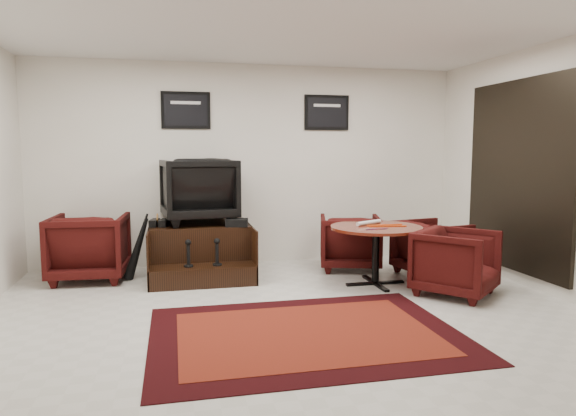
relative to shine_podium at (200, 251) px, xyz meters
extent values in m
plane|color=beige|center=(0.77, -1.91, -0.30)|extent=(6.00, 6.00, 0.00)
cube|color=white|center=(0.77, 0.59, 1.10)|extent=(6.00, 0.02, 2.80)
cube|color=white|center=(0.77, -4.41, 1.10)|extent=(6.00, 0.02, 2.80)
cube|color=white|center=(3.77, -1.91, 1.10)|extent=(0.02, 5.00, 2.80)
cube|color=white|center=(0.77, -1.91, 2.50)|extent=(6.00, 5.00, 0.02)
cube|color=black|center=(3.74, -1.21, 1.00)|extent=(0.05, 1.90, 2.30)
cube|color=black|center=(3.73, -1.21, 1.00)|extent=(0.02, 1.72, 2.12)
cube|color=black|center=(3.73, -1.21, 1.00)|extent=(0.03, 0.05, 2.12)
cube|color=black|center=(-0.13, 0.57, 1.85)|extent=(0.66, 0.03, 0.50)
cube|color=black|center=(-0.13, 0.55, 1.85)|extent=(0.58, 0.01, 0.42)
cube|color=silver|center=(-0.13, 0.55, 1.95)|extent=(0.40, 0.00, 0.04)
cube|color=black|center=(1.87, 0.57, 1.85)|extent=(0.66, 0.03, 0.50)
cube|color=black|center=(1.87, 0.55, 1.85)|extent=(0.58, 0.01, 0.42)
cube|color=silver|center=(1.87, 0.55, 1.95)|extent=(0.40, 0.00, 0.04)
cube|color=black|center=(0.79, -2.43, -0.30)|extent=(2.69, 2.02, 0.01)
cube|color=#621C0E|center=(0.79, -2.43, -0.29)|extent=(2.21, 1.54, 0.01)
cube|color=black|center=(0.00, 0.09, 0.03)|extent=(1.27, 0.94, 0.66)
cube|color=black|center=(0.00, -0.57, -0.19)|extent=(1.27, 0.38, 0.23)
cube|color=black|center=(-0.63, -0.10, 0.03)|extent=(0.02, 1.31, 0.66)
cube|color=black|center=(0.63, -0.10, 0.03)|extent=(0.02, 1.31, 0.66)
cylinder|color=black|center=(-0.17, -0.57, -0.06)|extent=(0.11, 0.11, 0.02)
cylinder|color=black|center=(-0.17, -0.57, 0.07)|extent=(0.04, 0.04, 0.24)
sphere|color=black|center=(-0.17, -0.57, 0.23)|extent=(0.07, 0.07, 0.07)
cylinder|color=black|center=(0.17, -0.57, -0.06)|extent=(0.11, 0.11, 0.02)
cylinder|color=black|center=(0.17, -0.57, 0.07)|extent=(0.04, 0.04, 0.24)
sphere|color=black|center=(0.17, -0.57, 0.23)|extent=(0.07, 0.07, 0.07)
imported|color=black|center=(0.00, 0.14, 0.82)|extent=(1.01, 0.95, 0.94)
cube|color=black|center=(-0.56, -0.06, 0.40)|extent=(0.14, 0.26, 0.09)
cube|color=black|center=(-0.45, -0.08, 0.40)|extent=(0.14, 0.26, 0.09)
cube|color=black|center=(0.45, -0.28, 0.40)|extent=(0.31, 0.24, 0.10)
imported|color=black|center=(-1.36, 0.02, 0.15)|extent=(0.93, 0.88, 0.91)
cylinder|color=#4B180A|center=(2.02, -0.98, 0.39)|extent=(1.09, 1.09, 0.03)
cylinder|color=black|center=(2.02, -0.98, 0.06)|extent=(0.09, 0.09, 0.64)
cube|color=black|center=(2.02, -0.98, -0.29)|extent=(0.73, 0.06, 0.03)
cube|color=black|center=(2.02, -0.98, -0.29)|extent=(0.06, 0.73, 0.03)
imported|color=black|center=(2.00, -0.13, 0.10)|extent=(0.96, 0.92, 0.81)
imported|color=black|center=(2.92, -0.69, 0.09)|extent=(0.84, 0.88, 0.78)
imported|color=black|center=(2.73, -1.60, 0.10)|extent=(1.08, 1.07, 0.81)
cylinder|color=silver|center=(1.99, -0.84, 0.43)|extent=(0.39, 0.25, 0.05)
cylinder|color=#CF410B|center=(2.15, -1.03, 0.41)|extent=(0.45, 0.07, 0.01)
cylinder|color=#CF410B|center=(2.15, -0.93, 0.41)|extent=(0.45, 0.01, 0.01)
cylinder|color=#4C1933|center=(1.85, -1.20, 0.41)|extent=(0.10, 0.04, 0.01)
cylinder|color=#4C1933|center=(1.91, -1.20, 0.41)|extent=(0.10, 0.04, 0.01)
cylinder|color=#4C1933|center=(1.97, -1.20, 0.41)|extent=(0.10, 0.04, 0.01)
cylinder|color=#4C1933|center=(2.03, -1.20, 0.41)|extent=(0.10, 0.04, 0.01)
camera|label=1|loc=(-0.32, -6.65, 1.31)|focal=32.00mm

